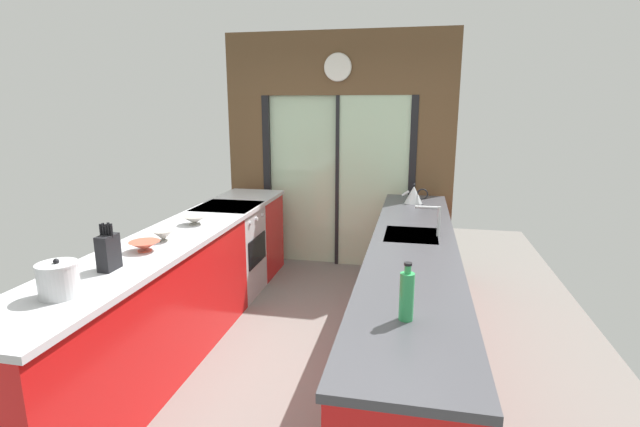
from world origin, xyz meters
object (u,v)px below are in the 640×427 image
mixing_bowl_near (145,246)px  soap_bottle (407,295)px  mixing_bowl_far (195,220)px  stock_pot (58,280)px  knife_block (108,252)px  mixing_bowl_mid (163,236)px  kettle (414,195)px  oven_range (230,251)px

mixing_bowl_near → soap_bottle: (1.78, -0.70, 0.08)m
mixing_bowl_far → stock_pot: stock_pot is taller
mixing_bowl_far → knife_block: (0.00, -1.13, 0.08)m
mixing_bowl_mid → stock_pot: size_ratio=0.76×
mixing_bowl_near → kettle: bearing=48.4°
oven_range → stock_pot: stock_pot is taller
mixing_bowl_far → kettle: 2.18m
mixing_bowl_mid → soap_bottle: soap_bottle is taller
oven_range → mixing_bowl_mid: mixing_bowl_mid is taller
mixing_bowl_far → soap_bottle: (1.78, -1.45, 0.08)m
mixing_bowl_near → mixing_bowl_far: mixing_bowl_far is taller
oven_range → stock_pot: bearing=-89.5°
stock_pot → kettle: bearing=57.5°
oven_range → stock_pot: size_ratio=4.45×
mixing_bowl_near → mixing_bowl_mid: size_ratio=1.34×
mixing_bowl_near → stock_pot: size_ratio=1.01×
mixing_bowl_mid → mixing_bowl_far: (0.00, 0.50, -0.00)m
mixing_bowl_near → oven_range: bearing=90.7°
mixing_bowl_mid → knife_block: size_ratio=0.53×
kettle → stock_pot: bearing=-122.5°
mixing_bowl_far → knife_block: 1.13m
stock_pot → oven_range: bearing=90.5°
mixing_bowl_near → knife_block: 0.39m
mixing_bowl_near → knife_block: size_ratio=0.71×
mixing_bowl_far → mixing_bowl_near: bearing=-90.0°
mixing_bowl_far → kettle: size_ratio=0.77×
mixing_bowl_mid → mixing_bowl_far: mixing_bowl_mid is taller
mixing_bowl_mid → stock_pot: stock_pot is taller
mixing_bowl_near → mixing_bowl_mid: mixing_bowl_mid is taller
mixing_bowl_near → kettle: (1.78, 2.00, 0.05)m
stock_pot → soap_bottle: soap_bottle is taller
oven_range → stock_pot: 2.36m
mixing_bowl_mid → mixing_bowl_far: size_ratio=0.77×
mixing_bowl_near → mixing_bowl_mid: (0.00, 0.25, 0.01)m
knife_block → stock_pot: bearing=-90.0°
oven_range → kettle: (1.80, 0.51, 0.55)m
oven_range → kettle: bearing=15.8°
oven_range → mixing_bowl_near: (0.02, -1.50, 0.50)m
soap_bottle → oven_range: bearing=129.3°
oven_range → soap_bottle: size_ratio=3.29×
kettle → soap_bottle: 2.71m
oven_range → knife_block: knife_block is taller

